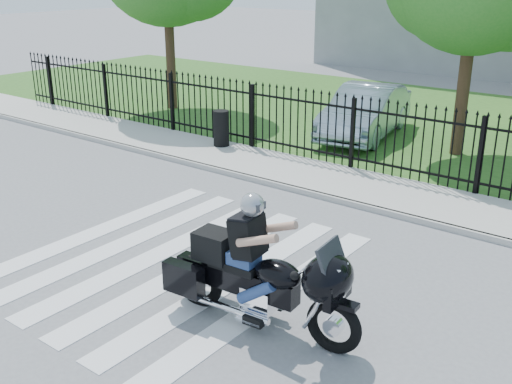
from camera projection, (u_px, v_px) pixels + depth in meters
The scene contains 9 objects.
ground at pixel (176, 261), 10.04m from camera, with size 120.00×120.00×0.00m, color slate.
crosswalk at pixel (176, 260), 10.04m from camera, with size 5.00×5.50×0.01m, color silver, non-canonical shape.
sidewalk at pixel (329, 180), 13.75m from camera, with size 40.00×2.00×0.12m, color #ADAAA3.
curb at pixel (305, 192), 13.00m from camera, with size 40.00×0.12×0.12m, color #ADAAA3.
grass_strip at pixel (443, 124), 18.99m from camera, with size 40.00×12.00×0.02m, color #2C561D.
iron_fence at pixel (352, 135), 14.20m from camera, with size 26.00×0.04×1.80m.
motorcycle_rider at pixel (256, 272), 7.98m from camera, with size 2.94×1.03×1.94m.
parked_car at pixel (365, 112), 17.31m from camera, with size 1.55×4.45×1.47m, color #90A5B5.
litter_bin at pixel (221, 128), 16.09m from camera, with size 0.43×0.43×0.96m, color black.
Camera 1 is at (6.55, -6.35, 4.56)m, focal length 42.00 mm.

